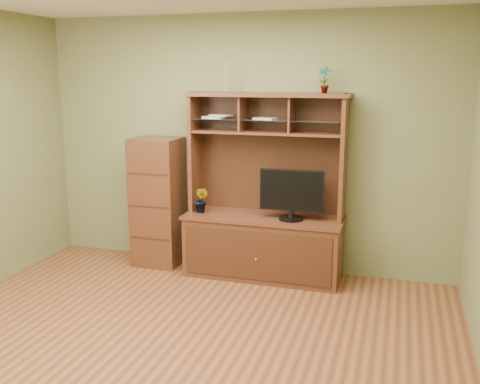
% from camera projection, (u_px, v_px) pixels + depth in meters
% --- Properties ---
extents(room, '(4.54, 4.04, 2.74)m').
position_uv_depth(room, '(166.00, 177.00, 3.85)').
color(room, brown).
rests_on(room, ground).
extents(media_hutch, '(1.66, 0.61, 1.90)m').
position_uv_depth(media_hutch, '(264.00, 227.00, 5.55)').
color(media_hutch, '#462114').
rests_on(media_hutch, room).
extents(monitor, '(0.64, 0.25, 0.51)m').
position_uv_depth(monitor, '(291.00, 194.00, 5.31)').
color(monitor, black).
rests_on(monitor, media_hutch).
extents(orchid_plant, '(0.17, 0.15, 0.27)m').
position_uv_depth(orchid_plant, '(201.00, 200.00, 5.61)').
color(orchid_plant, '#22521C').
rests_on(orchid_plant, media_hutch).
extents(top_plant, '(0.15, 0.12, 0.26)m').
position_uv_depth(top_plant, '(324.00, 80.00, 5.14)').
color(top_plant, '#2C6C26').
rests_on(top_plant, media_hutch).
extents(reed_diffuser, '(0.06, 0.06, 0.30)m').
position_uv_depth(reed_diffuser, '(226.00, 80.00, 5.43)').
color(reed_diffuser, silver).
rests_on(reed_diffuser, media_hutch).
extents(magazines, '(0.79, 0.21, 0.04)m').
position_uv_depth(magazines, '(233.00, 117.00, 5.49)').
color(magazines, silver).
rests_on(magazines, media_hutch).
extents(side_cabinet, '(0.50, 0.46, 1.41)m').
position_uv_depth(side_cabinet, '(158.00, 202.00, 5.88)').
color(side_cabinet, '#462114').
rests_on(side_cabinet, room).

